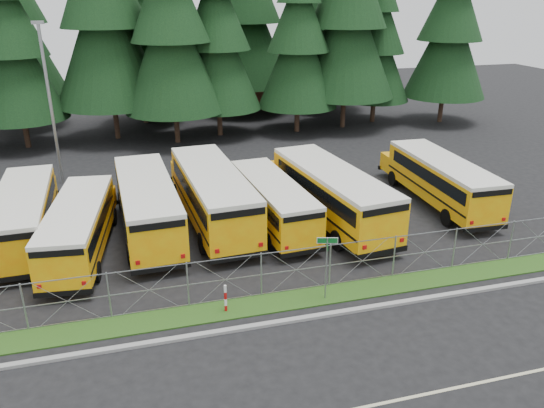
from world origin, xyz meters
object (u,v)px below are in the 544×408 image
at_px(bus_4, 212,196).
at_px(street_sign, 327,255).
at_px(bus_2, 81,228).
at_px(striped_bollard, 226,299).
at_px(bus_3, 147,206).
at_px(bus_1, 26,216).
at_px(bus_5, 271,202).
at_px(light_standard, 50,100).
at_px(bus_6, 329,195).
at_px(bus_east, 438,181).

xyz_separation_m(bus_4, street_sign, (3.17, -8.90, 0.48)).
xyz_separation_m(bus_2, striped_bollard, (5.68, -6.86, -0.71)).
bearing_deg(bus_3, bus_1, 172.57).
xyz_separation_m(bus_3, bus_5, (6.41, -0.75, -0.19)).
xyz_separation_m(bus_1, bus_4, (9.30, -0.15, 0.18)).
xyz_separation_m(bus_5, light_standard, (-11.46, 10.04, 4.21)).
xyz_separation_m(bus_3, street_sign, (6.58, -8.57, 0.55)).
distance_m(bus_6, striped_bollard, 10.23).
bearing_deg(bus_east, bus_4, 178.71).
height_order(street_sign, light_standard, light_standard).
distance_m(bus_2, bus_6, 12.78).
relative_size(bus_1, bus_5, 1.06).
xyz_separation_m(street_sign, striped_bollard, (-4.10, 0.17, -1.43)).
bearing_deg(bus_3, bus_6, -9.19).
distance_m(bus_3, street_sign, 10.82).
xyz_separation_m(bus_east, street_sign, (-10.14, -8.18, 0.63)).
distance_m(bus_2, bus_4, 6.87).
bearing_deg(bus_5, bus_6, -10.17).
relative_size(bus_3, bus_east, 1.05).
height_order(bus_3, striped_bollard, bus_3).
relative_size(bus_1, bus_4, 0.88).
relative_size(bus_2, bus_3, 0.88).
bearing_deg(bus_6, bus_3, 166.78).
xyz_separation_m(bus_2, light_standard, (-1.86, 10.83, 4.19)).
relative_size(bus_4, street_sign, 4.22).
bearing_deg(bus_6, bus_2, 175.29).
bearing_deg(street_sign, bus_5, 91.29).
bearing_deg(bus_1, bus_3, -6.50).
distance_m(bus_4, light_standard, 12.94).
relative_size(bus_4, light_standard, 1.17).
distance_m(bus_3, bus_5, 6.45).
height_order(bus_4, street_sign, bus_4).
distance_m(bus_east, light_standard, 24.18).
distance_m(bus_5, bus_east, 10.32).
relative_size(bus_6, light_standard, 1.15).
bearing_deg(bus_5, striped_bollard, -121.46).
bearing_deg(bus_east, bus_2, -174.87).
height_order(bus_5, light_standard, light_standard).
relative_size(bus_4, striped_bollard, 9.89).
xyz_separation_m(bus_4, light_standard, (-8.47, 8.96, 3.95)).
bearing_deg(bus_east, bus_6, -172.67).
xyz_separation_m(bus_5, striped_bollard, (-3.93, -7.65, -0.69)).
bearing_deg(bus_4, bus_2, -167.62).
distance_m(bus_1, bus_5, 12.36).
height_order(bus_2, bus_6, bus_6).
xyz_separation_m(bus_1, striped_bollard, (8.37, -8.88, -0.77)).
xyz_separation_m(bus_3, light_standard, (-5.06, 9.29, 4.02)).
xyz_separation_m(bus_1, bus_5, (12.30, -1.24, -0.08)).
distance_m(bus_3, bus_east, 16.73).
xyz_separation_m(bus_6, striped_bollard, (-7.09, -7.32, -0.93)).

